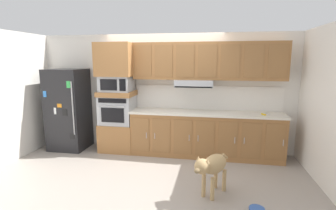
{
  "coord_description": "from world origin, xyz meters",
  "views": [
    {
      "loc": [
        1.05,
        -4.26,
        1.95
      ],
      "look_at": [
        0.2,
        0.46,
        1.09
      ],
      "focal_mm": 26.79,
      "sensor_mm": 36.0,
      "label": 1
    }
  ],
  "objects_px": {
    "refrigerator": "(69,109)",
    "built_in_oven": "(118,110)",
    "dog_food_bowl": "(257,210)",
    "microwave": "(117,84)",
    "screwdriver": "(264,114)",
    "dog": "(212,166)"
  },
  "relations": [
    {
      "from": "refrigerator",
      "to": "built_in_oven",
      "type": "height_order",
      "value": "refrigerator"
    },
    {
      "from": "dog_food_bowl",
      "to": "built_in_oven",
      "type": "bearing_deg",
      "value": 144.09
    },
    {
      "from": "microwave",
      "to": "dog_food_bowl",
      "type": "distance_m",
      "value": 3.53
    },
    {
      "from": "built_in_oven",
      "to": "screwdriver",
      "type": "distance_m",
      "value": 2.98
    },
    {
      "from": "refrigerator",
      "to": "microwave",
      "type": "relative_size",
      "value": 2.73
    },
    {
      "from": "built_in_oven",
      "to": "microwave",
      "type": "bearing_deg",
      "value": -0.77
    },
    {
      "from": "built_in_oven",
      "to": "dog",
      "type": "height_order",
      "value": "built_in_oven"
    },
    {
      "from": "refrigerator",
      "to": "built_in_oven",
      "type": "relative_size",
      "value": 2.51
    },
    {
      "from": "microwave",
      "to": "dog_food_bowl",
      "type": "bearing_deg",
      "value": -35.91
    },
    {
      "from": "built_in_oven",
      "to": "screwdriver",
      "type": "relative_size",
      "value": 4.15
    },
    {
      "from": "built_in_oven",
      "to": "screwdriver",
      "type": "bearing_deg",
      "value": -1.92
    },
    {
      "from": "refrigerator",
      "to": "screwdriver",
      "type": "height_order",
      "value": "refrigerator"
    },
    {
      "from": "refrigerator",
      "to": "dog",
      "type": "height_order",
      "value": "refrigerator"
    },
    {
      "from": "microwave",
      "to": "screwdriver",
      "type": "relative_size",
      "value": 3.82
    },
    {
      "from": "dog_food_bowl",
      "to": "dog",
      "type": "bearing_deg",
      "value": 151.49
    },
    {
      "from": "dog",
      "to": "dog_food_bowl",
      "type": "distance_m",
      "value": 0.79
    },
    {
      "from": "dog_food_bowl",
      "to": "refrigerator",
      "type": "bearing_deg",
      "value": 153.94
    },
    {
      "from": "dog",
      "to": "dog_food_bowl",
      "type": "bearing_deg",
      "value": 91.95
    },
    {
      "from": "refrigerator",
      "to": "dog_food_bowl",
      "type": "bearing_deg",
      "value": -26.06
    },
    {
      "from": "built_in_oven",
      "to": "dog_food_bowl",
      "type": "relative_size",
      "value": 3.5
    },
    {
      "from": "dog",
      "to": "dog_food_bowl",
      "type": "relative_size",
      "value": 3.97
    },
    {
      "from": "built_in_oven",
      "to": "dog",
      "type": "xyz_separation_m",
      "value": [
        2.03,
        -1.57,
        -0.45
      ]
    }
  ]
}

